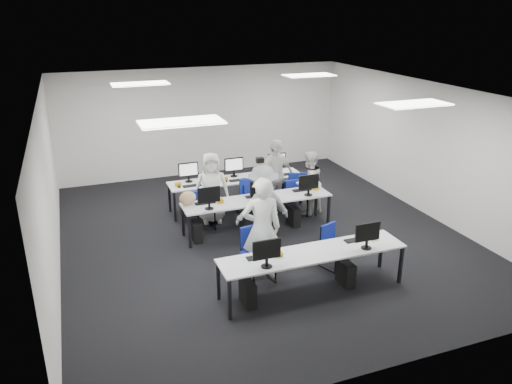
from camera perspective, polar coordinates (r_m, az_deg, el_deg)
name	(u,v)px	position (r m, az deg, el deg)	size (l,w,h in m)	color
room	(261,167)	(10.07, 0.57, 2.92)	(9.00, 9.02, 3.00)	black
ceiling_panels	(261,93)	(9.73, 0.60, 11.29)	(5.20, 4.60, 0.02)	white
desk_front	(313,255)	(8.36, 6.54, -7.16)	(3.20, 0.70, 0.73)	silver
desk_mid	(257,201)	(10.52, 0.16, -1.03)	(3.20, 0.70, 0.73)	silver
desk_back	(236,181)	(11.76, -2.25, 1.31)	(3.20, 0.70, 0.73)	silver
equipment_front	(302,275)	(8.42, 5.33, -9.39)	(2.51, 0.41, 1.19)	#0D4CAB
equipment_mid	(249,217)	(10.57, -0.77, -2.83)	(2.91, 0.41, 1.19)	white
equipment_back	(244,192)	(11.94, -1.39, -0.02)	(2.91, 0.41, 1.19)	white
chair_0	(258,264)	(8.81, 0.20, -8.25)	(0.54, 0.58, 0.97)	navy
chair_1	(334,254)	(9.36, 8.87, -7.02)	(0.52, 0.54, 0.81)	navy
chair_2	(204,217)	(10.85, -6.02, -2.85)	(0.43, 0.47, 0.83)	navy
chair_3	(252,209)	(11.11, -0.45, -1.94)	(0.47, 0.51, 0.96)	navy
chair_4	(298,201)	(11.61, 4.78, -1.06)	(0.59, 0.62, 0.92)	navy
chair_5	(200,213)	(11.03, -6.42, -2.41)	(0.44, 0.47, 0.86)	navy
chair_6	(249,205)	(11.44, -0.86, -1.47)	(0.43, 0.46, 0.84)	navy
chair_7	(289,200)	(11.72, 3.76, -0.97)	(0.43, 0.46, 0.83)	navy
handbag	(188,198)	(10.23, -7.82, -0.70)	(0.36, 0.23, 0.29)	#AD7E59
student_0	(262,229)	(8.60, 0.66, -4.26)	(0.68, 0.45, 1.88)	silver
student_1	(309,183)	(11.46, 6.07, 1.04)	(0.73, 0.56, 1.49)	silver
student_2	(212,188)	(10.99, -5.10, 0.48)	(0.78, 0.50, 1.59)	silver
student_3	(275,176)	(11.47, 2.19, 1.80)	(1.02, 0.42, 1.74)	silver
photographer	(263,207)	(9.75, 0.81, -1.74)	(1.10, 0.63, 1.70)	gray
dslr_camera	(260,160)	(9.61, 0.44, 3.66)	(0.14, 0.18, 0.10)	black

